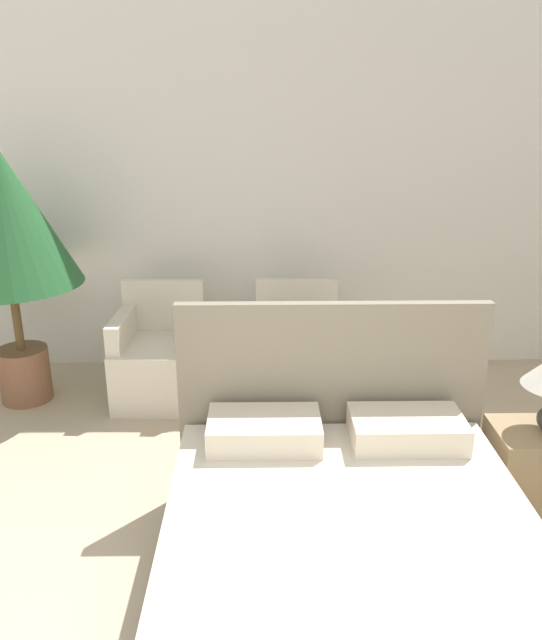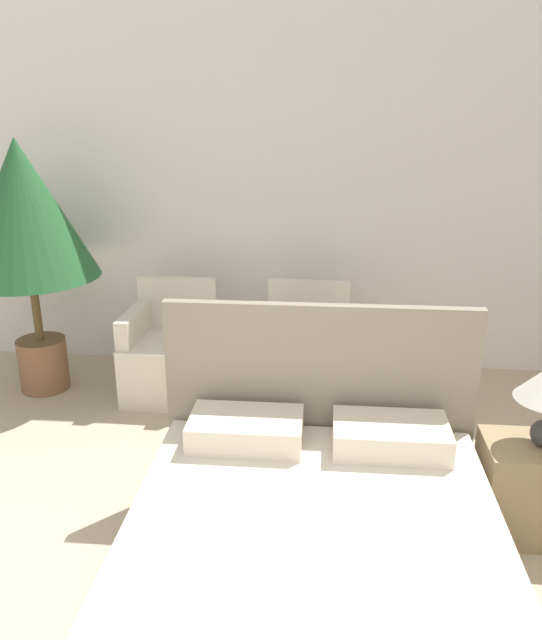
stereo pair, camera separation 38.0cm
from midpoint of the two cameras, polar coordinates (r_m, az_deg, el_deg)
wall_back at (r=4.92m, az=-0.45°, el=12.01°), size 10.00×0.06×2.90m
bed at (r=2.74m, az=3.23°, el=-22.21°), size 1.61×2.03×1.13m
armchair_near_window_left at (r=4.65m, az=-12.46°, el=-3.83°), size 0.63×0.65×0.83m
armchair_near_window_right at (r=4.55m, az=-0.13°, el=-3.84°), size 0.64×0.66×0.83m
potted_palm at (r=4.67m, az=-25.50°, el=7.99°), size 0.98×0.98×1.86m
nightstand at (r=3.55m, az=20.30°, el=-13.03°), size 0.49×0.37×0.50m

